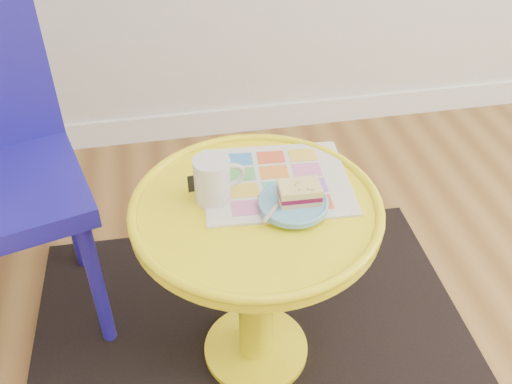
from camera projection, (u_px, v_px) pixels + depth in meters
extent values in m
cube|color=white|center=(363.00, 107.00, 2.67)|extent=(4.00, 0.02, 0.12)
cube|color=black|center=(256.00, 350.00, 1.68)|extent=(1.33, 1.14, 0.01)
cylinder|color=yellow|center=(256.00, 348.00, 1.67)|extent=(0.30, 0.30, 0.03)
cylinder|color=yellow|center=(256.00, 287.00, 1.51)|extent=(0.10, 0.10, 0.51)
cylinder|color=yellow|center=(256.00, 210.00, 1.34)|extent=(0.59, 0.59, 0.03)
cylinder|color=#1E1797|center=(98.00, 286.00, 1.58)|extent=(0.04, 0.04, 0.46)
cylinder|color=#1E1797|center=(72.00, 214.00, 1.82)|extent=(0.04, 0.04, 0.46)
cube|color=silver|center=(276.00, 181.00, 1.40)|extent=(0.38, 0.33, 0.01)
cylinder|color=silver|center=(212.00, 180.00, 1.31)|extent=(0.09, 0.09, 0.11)
torus|color=silver|center=(232.00, 175.00, 1.32)|extent=(0.07, 0.02, 0.07)
cylinder|color=#D1B78C|center=(211.00, 163.00, 1.28)|extent=(0.08, 0.08, 0.01)
cylinder|color=#62A7CF|center=(293.00, 207.00, 1.31)|extent=(0.06, 0.06, 0.01)
cylinder|color=#62A7CF|center=(293.00, 204.00, 1.31)|extent=(0.16, 0.16, 0.01)
cube|color=#D3BC8C|center=(299.00, 197.00, 1.31)|extent=(0.10, 0.07, 0.01)
cube|color=maroon|center=(300.00, 193.00, 1.30)|extent=(0.10, 0.07, 0.01)
cube|color=#EADB8C|center=(300.00, 188.00, 1.29)|extent=(0.10, 0.07, 0.02)
cube|color=silver|center=(276.00, 208.00, 1.28)|extent=(0.08, 0.10, 0.00)
cube|color=silver|center=(289.00, 191.00, 1.33)|extent=(0.04, 0.04, 0.00)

